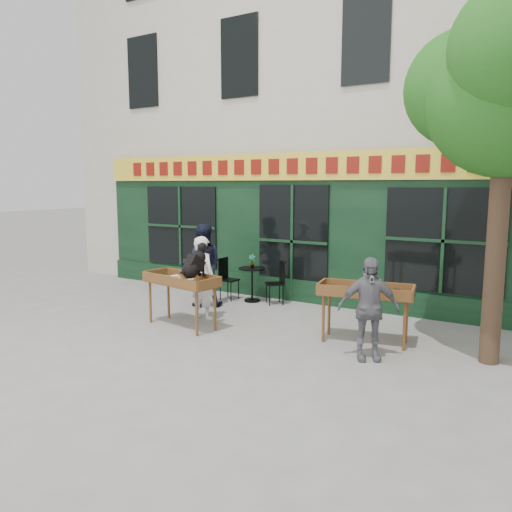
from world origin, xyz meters
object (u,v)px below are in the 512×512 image
object	(u,v)px
woman	(203,278)
book_cart_right	(366,294)
dog	(194,259)
bistro_table	(252,278)
book_cart_center	(181,283)
man_right	(368,309)
man_left	(202,265)

from	to	relation	value
woman	book_cart_right	xyz separation A→B (m)	(3.21, 0.19, 0.01)
dog	woman	world-z (taller)	woman
dog	woman	size ratio (longest dim) A/B	0.37
dog	bistro_table	distance (m)	2.55
book_cart_center	bistro_table	size ratio (longest dim) A/B	2.08
man_right	man_left	world-z (taller)	man_left
dog	book_cart_right	xyz separation A→B (m)	(2.86, 0.89, -0.47)
book_cart_center	man_left	size ratio (longest dim) A/B	0.89
book_cart_center	woman	size ratio (longest dim) A/B	0.97
dog	bistro_table	size ratio (longest dim) A/B	0.79
dog	man_right	distance (m)	3.20
book_cart_right	man_right	size ratio (longest dim) A/B	1.02
book_cart_center	dog	distance (m)	0.59
man_right	man_left	bearing A→B (deg)	131.13
book_cart_center	woman	xyz separation A→B (m)	(-0.00, 0.65, -0.01)
woman	bistro_table	world-z (taller)	woman
book_cart_center	book_cart_right	xyz separation A→B (m)	(3.21, 0.84, 0.00)
man_right	woman	bearing A→B (deg)	140.47
woman	book_cart_right	world-z (taller)	woman
woman	man_right	size ratio (longest dim) A/B	1.04
bistro_table	woman	bearing A→B (deg)	-92.19
man_right	bistro_table	xyz separation A→B (m)	(-3.44, 2.28, -0.24)
dog	woman	bearing A→B (deg)	126.29
bistro_table	man_left	size ratio (longest dim) A/B	0.43
book_cart_right	dog	bearing A→B (deg)	-173.17
book_cart_right	man_right	world-z (taller)	man_right
woman	bistro_table	bearing A→B (deg)	-82.46
woman	man_left	bearing A→B (deg)	-42.53
book_cart_center	woman	bearing A→B (deg)	99.72
bistro_table	man_left	world-z (taller)	man_left
dog	man_right	xyz separation A→B (m)	(3.16, 0.14, -0.51)
bistro_table	man_right	bearing A→B (deg)	-33.53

